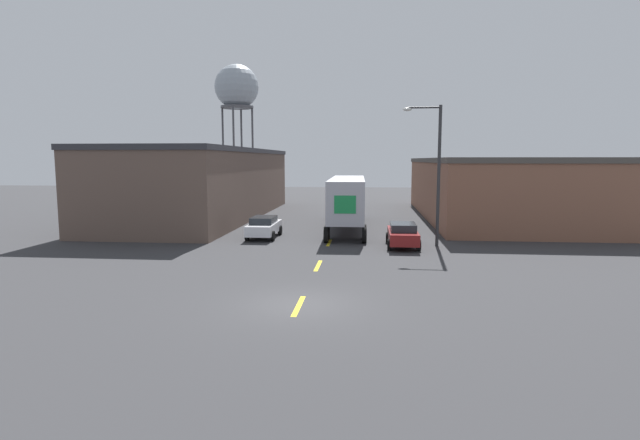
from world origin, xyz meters
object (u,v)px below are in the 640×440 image
object	(u,v)px
water_tower	(237,88)
street_lamp	(435,166)
semi_truck	(348,197)
parked_car_right_mid	(403,234)
parked_car_left_far	(264,226)

from	to	relation	value
water_tower	street_lamp	distance (m)	46.34
semi_truck	street_lamp	distance (m)	9.64
parked_car_right_mid	semi_truck	bearing A→B (deg)	115.12
semi_truck	water_tower	world-z (taller)	water_tower
semi_truck	parked_car_left_far	bearing A→B (deg)	-137.51
parked_car_left_far	water_tower	size ratio (longest dim) A/B	0.24
street_lamp	parked_car_right_mid	bearing A→B (deg)	-163.07
parked_car_left_far	water_tower	world-z (taller)	water_tower
parked_car_right_mid	water_tower	world-z (taller)	water_tower
water_tower	street_lamp	bearing A→B (deg)	-59.77
parked_car_right_mid	street_lamp	world-z (taller)	street_lamp
semi_truck	street_lamp	bearing A→B (deg)	-53.76
parked_car_left_far	street_lamp	xyz separation A→B (m)	(11.19, -2.12, 4.18)
parked_car_left_far	street_lamp	bearing A→B (deg)	-10.71
semi_truck	water_tower	xyz separation A→B (m)	(-17.09, 31.63, 12.91)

